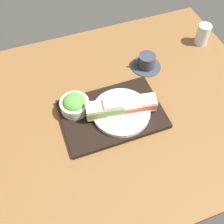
{
  "coord_description": "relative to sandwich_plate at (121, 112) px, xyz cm",
  "views": [
    {
      "loc": [
        -16.48,
        -61.36,
        89.1
      ],
      "look_at": [
        4.18,
        -4.83,
        5.0
      ],
      "focal_mm": 44.18,
      "sensor_mm": 36.0,
      "label": 1
    }
  ],
  "objects": [
    {
      "name": "ground_plane",
      "position": [
        -8.05,
        4.54,
        -4.38
      ],
      "size": [
        140.0,
        100.0,
        3.0
      ],
      "primitive_type": "cube",
      "color": "brown"
    },
    {
      "name": "salad_bowl",
      "position": [
        -16.09,
        8.14,
        2.17
      ],
      "size": [
        11.27,
        11.27,
        6.77
      ],
      "color": "silver",
      "rests_on": "serving_tray"
    },
    {
      "name": "sandwich_nearmost",
      "position": [
        -9.55,
        1.46,
        3.49
      ],
      "size": [
        8.5,
        6.71,
        5.22
      ],
      "color": "beige",
      "rests_on": "sandwich_plate"
    },
    {
      "name": "sandwich_inner_near",
      "position": [
        -3.18,
        0.49,
        4.02
      ],
      "size": [
        8.34,
        6.83,
        6.27
      ],
      "color": "beige",
      "rests_on": "sandwich_plate"
    },
    {
      "name": "sandwich_plate",
      "position": [
        0.0,
        0.0,
        0.0
      ],
      "size": [
        22.42,
        22.42,
        1.77
      ],
      "primitive_type": "cylinder",
      "color": "silver",
      "rests_on": "serving_tray"
    },
    {
      "name": "sandwich_farmost",
      "position": [
        9.55,
        -1.46,
        3.28
      ],
      "size": [
        8.49,
        6.82,
        4.79
      ],
      "color": "#EFE5C1",
      "rests_on": "sandwich_plate"
    },
    {
      "name": "serving_tray",
      "position": [
        -3.21,
        1.44,
        -1.88
      ],
      "size": [
        39.01,
        26.65,
        2.0
      ],
      "primitive_type": "cube",
      "color": "black",
      "rests_on": "ground_plane"
    },
    {
      "name": "coffee_cup",
      "position": [
        20.34,
        21.62,
        -0.12
      ],
      "size": [
        13.34,
        13.34,
        6.43
      ],
      "color": "#333842",
      "rests_on": "ground_plane"
    },
    {
      "name": "drinking_glass",
      "position": [
        51.77,
        27.29,
        2.1
      ],
      "size": [
        6.16,
        6.16,
        9.96
      ],
      "primitive_type": "cylinder",
      "color": "silver",
      "rests_on": "ground_plane"
    },
    {
      "name": "sandwich_inner_far",
      "position": [
        3.18,
        -0.49,
        3.08
      ],
      "size": [
        8.22,
        6.67,
        4.4
      ],
      "color": "#EFE5C1",
      "rests_on": "sandwich_plate"
    }
  ]
}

